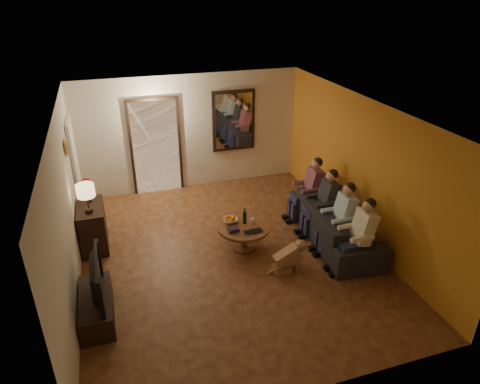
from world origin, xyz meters
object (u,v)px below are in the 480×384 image
object	(u,v)px
sofa	(336,223)
person_d	(310,191)
dog	(288,256)
laptop	(254,233)
person_a	(359,238)
bowl	(230,220)
coffee_table	(244,237)
person_c	(324,205)
wine_bottle	(245,216)
dresser	(93,226)
person_b	(340,220)
table_lamp	(87,198)
tv	(91,279)
tv_stand	(97,307)

from	to	relation	value
sofa	person_d	bearing A→B (deg)	11.73
dog	laptop	bearing A→B (deg)	120.13
person_a	dog	bearing A→B (deg)	165.59
person_a	bowl	bearing A→B (deg)	142.39
dog	coffee_table	distance (m)	0.99
person_c	wine_bottle	world-z (taller)	person_c
person_d	wine_bottle	xyz separation A→B (m)	(-1.55, -0.55, 0.01)
person_c	coffee_table	world-z (taller)	person_c
dresser	coffee_table	size ratio (longest dim) A/B	0.97
person_d	bowl	xyz separation A→B (m)	(-1.78, -0.43, -0.12)
dog	wine_bottle	bearing A→B (deg)	111.08
dog	wine_bottle	distance (m)	1.11
wine_bottle	sofa	bearing A→B (deg)	-12.09
person_b	wine_bottle	size ratio (longest dim) A/B	3.87
dresser	person_d	world-z (taller)	person_d
table_lamp	wine_bottle	size ratio (longest dim) A/B	1.74
person_c	tv	bearing A→B (deg)	-165.13
tv	person_b	bearing A→B (deg)	-83.07
person_b	laptop	size ratio (longest dim) A/B	3.65
tv_stand	dog	distance (m)	3.05
person_a	dog	distance (m)	1.20
person_a	person_d	size ratio (longest dim) A/B	1.00
tv_stand	person_d	size ratio (longest dim) A/B	0.94
table_lamp	tv	distance (m)	1.78
tv	dresser	bearing A→B (deg)	0.00
person_c	bowl	bearing A→B (deg)	174.42
person_b	person_c	size ratio (longest dim) A/B	1.00
table_lamp	laptop	distance (m)	2.90
tv_stand	coffee_table	world-z (taller)	coffee_table
tv	person_a	bearing A→B (deg)	-91.29
person_d	laptop	bearing A→B (deg)	-148.38
tv_stand	tv	xyz separation A→B (m)	(0.00, 0.00, 0.49)
person_d	dresser	bearing A→B (deg)	176.54
dog	person_d	bearing A→B (deg)	50.36
person_d	person_b	bearing A→B (deg)	-90.00
table_lamp	sofa	size ratio (longest dim) A/B	0.23
table_lamp	coffee_table	distance (m)	2.78
person_d	laptop	distance (m)	1.77
tv	person_a	xyz separation A→B (m)	(4.17, -0.09, -0.08)
sofa	table_lamp	bearing A→B (deg)	83.07
person_a	person_c	size ratio (longest dim) A/B	1.00
tv_stand	sofa	xyz separation A→B (m)	(4.27, 0.81, 0.16)
dresser	person_a	world-z (taller)	person_a
coffee_table	dog	bearing A→B (deg)	-60.76
person_d	wine_bottle	bearing A→B (deg)	-160.65
tv_stand	person_c	distance (m)	4.33
tv_stand	laptop	distance (m)	2.79
tv	person_d	xyz separation A→B (m)	(4.17, 1.71, -0.08)
person_a	person_c	xyz separation A→B (m)	(0.00, 1.20, 0.00)
dresser	tv	bearing A→B (deg)	-90.00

